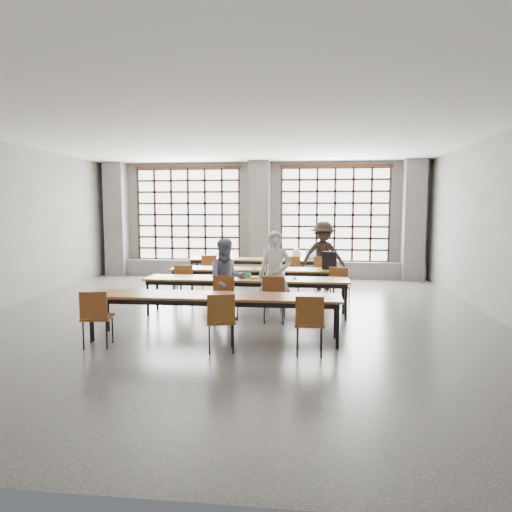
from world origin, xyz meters
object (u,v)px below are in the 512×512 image
at_px(student_female, 227,280).
at_px(student_back, 323,256).
at_px(chair_near_mid, 221,316).
at_px(green_box, 244,275).
at_px(desk_row_b, 259,271).
at_px(plastic_bag, 296,254).
at_px(student_male, 275,276).
at_px(chair_front_right, 274,294).
at_px(chair_back_right, 322,270).
at_px(chair_near_right, 310,319).
at_px(desk_row_d, 215,299).
at_px(laptop_back, 313,257).
at_px(backpack, 330,260).
at_px(chair_mid_right, 339,283).
at_px(chair_mid_left, 184,280).
at_px(chair_front_left, 225,293).
at_px(red_pouch, 98,314).
at_px(mouse, 295,278).
at_px(chair_near_left, 96,313).
at_px(laptop_front, 275,275).
at_px(desk_row_a, 263,261).
at_px(chair_mid_centre, 275,281).
at_px(phone, 255,279).
at_px(chair_back_mid, 292,269).
at_px(desk_row_c, 246,281).

relative_size(student_female, student_back, 0.88).
distance_m(chair_near_mid, green_box, 2.50).
height_order(desk_row_b, plastic_bag, plastic_bag).
bearing_deg(student_male, chair_front_right, -89.49).
height_order(chair_back_right, chair_near_right, same).
height_order(desk_row_d, laptop_back, laptop_back).
distance_m(green_box, backpack, 2.26).
bearing_deg(green_box, chair_mid_right, 21.35).
xyz_separation_m(chair_mid_left, chair_front_left, (1.19, -1.46, 0.00)).
distance_m(chair_mid_left, red_pouch, 3.20).
bearing_deg(chair_front_right, mouse, 59.87).
height_order(chair_front_right, chair_near_left, same).
relative_size(chair_near_left, mouse, 8.98).
bearing_deg(student_male, laptop_back, 81.78).
distance_m(chair_near_right, laptop_front, 2.62).
height_order(desk_row_a, chair_near_right, chair_near_right).
xyz_separation_m(desk_row_d, chair_mid_centre, (0.77, 2.61, -0.13)).
relative_size(desk_row_b, chair_mid_right, 4.55).
distance_m(chair_near_right, phone, 2.55).
relative_size(chair_mid_centre, chair_near_left, 1.00).
height_order(chair_mid_right, student_female, student_female).
xyz_separation_m(desk_row_d, chair_near_right, (1.50, -0.63, -0.13)).
bearing_deg(chair_mid_centre, desk_row_d, -106.51).
bearing_deg(green_box, chair_near_right, -62.88).
xyz_separation_m(desk_row_a, chair_back_mid, (0.81, -0.63, -0.13)).
xyz_separation_m(student_female, red_pouch, (-1.67, -1.83, -0.27)).
xyz_separation_m(chair_back_right, chair_near_mid, (-1.64, -5.28, 0.00)).
relative_size(chair_mid_right, laptop_back, 2.30).
relative_size(plastic_bag, red_pouch, 1.43).
height_order(chair_mid_right, chair_front_right, same).
height_order(chair_near_mid, student_back, student_back).
distance_m(chair_back_right, laptop_front, 2.95).
xyz_separation_m(desk_row_b, chair_front_right, (0.50, -2.09, -0.13)).
bearing_deg(chair_front_right, green_box, 132.35).
xyz_separation_m(desk_row_c, red_pouch, (-1.97, -2.33, -0.16)).
height_order(chair_back_right, chair_near_mid, same).
distance_m(desk_row_b, chair_front_left, 2.13).
bearing_deg(laptop_back, red_pouch, -119.20).
height_order(desk_row_b, desk_row_d, same).
xyz_separation_m(desk_row_c, backpack, (1.69, 1.51, 0.27)).
bearing_deg(desk_row_b, chair_mid_centre, -56.93).
height_order(chair_mid_centre, green_box, chair_mid_centre).
xyz_separation_m(chair_front_left, phone, (0.49, 0.53, 0.20)).
relative_size(chair_back_right, chair_near_mid, 1.00).
xyz_separation_m(chair_back_right, laptop_back, (-0.23, 0.74, 0.25)).
distance_m(student_back, laptop_front, 3.07).
bearing_deg(student_back, chair_mid_right, -91.24).
height_order(chair_near_left, chair_near_right, same).
relative_size(chair_near_right, plastic_bag, 3.08).
bearing_deg(phone, chair_back_mid, 78.04).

